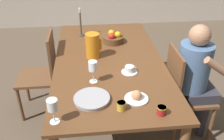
% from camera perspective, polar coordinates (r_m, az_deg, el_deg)
% --- Properties ---
extents(ground_plane, '(20.00, 20.00, 0.00)m').
position_cam_1_polar(ground_plane, '(2.91, -0.62, -11.10)').
color(ground_plane, brown).
extents(dining_table, '(1.05, 1.96, 0.77)m').
position_cam_1_polar(dining_table, '(2.50, -0.71, 0.67)').
color(dining_table, brown).
rests_on(dining_table, ground_plane).
extents(chair_person_side, '(0.42, 0.42, 0.95)m').
position_cam_1_polar(chair_person_side, '(2.55, 15.98, -4.80)').
color(chair_person_side, brown).
rests_on(chair_person_side, ground_plane).
extents(chair_opposite, '(0.42, 0.42, 0.95)m').
position_cam_1_polar(chair_opposite, '(2.86, -15.47, -0.53)').
color(chair_opposite, brown).
rests_on(chair_opposite, ground_plane).
extents(person_seated, '(0.39, 0.41, 1.19)m').
position_cam_1_polar(person_seated, '(2.47, 18.66, -0.82)').
color(person_seated, '#33333D').
rests_on(person_seated, ground_plane).
extents(red_pitcher, '(0.16, 0.14, 0.25)m').
position_cam_1_polar(red_pitcher, '(2.45, -4.45, 5.58)').
color(red_pitcher, orange).
rests_on(red_pitcher, dining_table).
extents(wine_glass_water, '(0.07, 0.07, 0.20)m').
position_cam_1_polar(wine_glass_water, '(2.04, -4.40, 0.71)').
color(wine_glass_water, white).
rests_on(wine_glass_water, dining_table).
extents(wine_glass_juice, '(0.07, 0.07, 0.19)m').
position_cam_1_polar(wine_glass_juice, '(1.68, -13.43, -8.06)').
color(wine_glass_juice, white).
rests_on(wine_glass_juice, dining_table).
extents(teacup_near_person, '(0.14, 0.14, 0.06)m').
position_cam_1_polar(teacup_near_person, '(2.24, 4.02, 0.05)').
color(teacup_near_person, silver).
rests_on(teacup_near_person, dining_table).
extents(serving_tray, '(0.28, 0.28, 0.03)m').
position_cam_1_polar(serving_tray, '(1.90, -4.64, -6.61)').
color(serving_tray, '#9E9EA3').
rests_on(serving_tray, dining_table).
extents(bread_plate, '(0.18, 0.18, 0.08)m').
position_cam_1_polar(bread_plate, '(1.91, 5.61, -6.13)').
color(bread_plate, silver).
rests_on(bread_plate, dining_table).
extents(jam_jar_amber, '(0.07, 0.07, 0.06)m').
position_cam_1_polar(jam_jar_amber, '(1.80, 2.13, -8.13)').
color(jam_jar_amber, gold).
rests_on(jam_jar_amber, dining_table).
extents(jam_jar_red, '(0.07, 0.07, 0.06)m').
position_cam_1_polar(jam_jar_red, '(1.79, 11.26, -8.98)').
color(jam_jar_red, '#A81E1E').
rests_on(jam_jar_red, dining_table).
extents(fruit_bowl, '(0.23, 0.23, 0.13)m').
position_cam_1_polar(fruit_bowl, '(2.80, 0.30, 7.28)').
color(fruit_bowl, brown).
rests_on(fruit_bowl, dining_table).
extents(candlestick_tall, '(0.06, 0.06, 0.33)m').
position_cam_1_polar(candlestick_tall, '(2.97, -7.17, 10.11)').
color(candlestick_tall, '#4C4238').
rests_on(candlestick_tall, dining_table).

